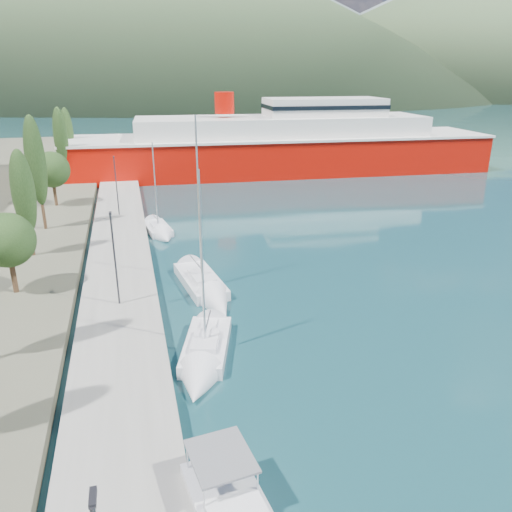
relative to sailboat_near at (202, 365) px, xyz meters
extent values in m
plane|color=#163F45|center=(4.81, 113.13, -0.31)|extent=(1400.00, 1400.00, 0.00)
cube|color=gray|center=(-4.19, 19.13, 0.09)|extent=(5.00, 88.00, 0.80)
cone|color=slate|center=(84.81, 673.13, 89.69)|extent=(760.00, 760.00, 180.00)
cone|color=slate|center=(424.81, 593.13, 69.69)|extent=(640.00, 640.00, 140.00)
cone|color=#425937|center=(44.81, 393.13, 57.19)|extent=(480.00, 480.00, 115.00)
cone|color=#425937|center=(264.81, 373.13, 44.69)|extent=(420.00, 420.00, 90.00)
cylinder|color=#47301E|center=(-11.07, 11.69, 1.54)|extent=(0.36, 0.36, 2.29)
sphere|color=#233C18|center=(-11.07, 11.69, 4.15)|extent=(3.67, 3.67, 3.67)
cylinder|color=#47301E|center=(-11.07, 19.28, 1.35)|extent=(0.30, 0.30, 1.92)
ellipsoid|color=#233C18|center=(-11.07, 19.28, 5.71)|extent=(1.80, 1.80, 6.80)
cylinder|color=#47301E|center=(-11.07, 26.92, 1.57)|extent=(0.30, 0.30, 2.35)
ellipsoid|color=#233C18|center=(-11.07, 26.92, 6.91)|extent=(1.80, 1.80, 8.34)
cylinder|color=#47301E|center=(-11.07, 36.10, 1.63)|extent=(0.36, 0.36, 2.48)
sphere|color=#233C18|center=(-11.07, 36.10, 4.46)|extent=(3.96, 3.96, 3.96)
cylinder|color=#47301E|center=(-11.07, 48.18, 1.49)|extent=(0.30, 0.30, 2.20)
ellipsoid|color=#233C18|center=(-11.07, 48.18, 6.50)|extent=(1.80, 1.80, 7.81)
cylinder|color=#47301E|center=(-11.07, 56.73, 1.42)|extent=(0.30, 0.30, 2.06)
ellipsoid|color=#233C18|center=(-11.07, 56.73, 6.12)|extent=(1.80, 1.80, 7.32)
cube|color=#2D2D33|center=(-4.19, -14.37, 6.49)|extent=(0.15, 0.50, 0.12)
cylinder|color=#2D2D33|center=(-4.19, 7.82, 3.49)|extent=(0.12, 0.12, 6.00)
cube|color=#2D2D33|center=(-4.19, 8.07, 6.49)|extent=(0.15, 0.50, 0.12)
cylinder|color=#2D2D33|center=(-4.19, 29.95, 3.49)|extent=(0.12, 0.12, 6.00)
cube|color=#2D2D33|center=(-4.19, 30.20, 6.49)|extent=(0.15, 0.50, 0.12)
cube|color=slate|center=(-0.62, -9.00, 2.02)|extent=(2.40, 2.74, 0.09)
cube|color=silver|center=(0.54, 1.86, -0.05)|extent=(3.89, 6.20, 0.92)
cube|color=silver|center=(0.44, 1.49, 0.56)|extent=(2.01, 2.61, 0.36)
cylinder|color=silver|center=(0.44, 1.49, 5.29)|extent=(0.12, 0.12, 9.75)
cone|color=silver|center=(-0.50, -1.69, -0.05)|extent=(3.02, 3.25, 2.36)
cube|color=silver|center=(1.59, 11.17, -0.04)|extent=(3.30, 6.98, 0.95)
cube|color=silver|center=(1.65, 10.72, 0.59)|extent=(1.80, 2.86, 0.37)
cylinder|color=silver|center=(1.65, 10.72, 6.22)|extent=(0.12, 0.12, 11.58)
cone|color=silver|center=(2.17, 6.91, -0.04)|extent=(2.82, 3.43, 2.42)
cube|color=silver|center=(-0.55, 25.48, -0.08)|extent=(2.82, 5.03, 0.82)
cube|color=silver|center=(-0.50, 25.16, 0.46)|extent=(1.54, 2.08, 0.32)
cylinder|color=silver|center=(-0.50, 25.16, 4.41)|extent=(0.12, 0.12, 8.16)
cone|color=silver|center=(-0.07, 22.47, -0.08)|extent=(2.41, 2.53, 2.08)
cube|color=#B80D03|center=(20.60, 52.42, 2.12)|extent=(64.60, 17.15, 6.17)
cube|color=silver|center=(20.60, 52.42, 5.20)|extent=(65.07, 17.57, 0.33)
cube|color=silver|center=(20.60, 52.42, 6.52)|extent=(44.69, 13.68, 3.31)
cube|color=silver|center=(27.20, 52.01, 9.50)|extent=(18.37, 9.29, 2.64)
cylinder|color=#B80D03|center=(11.80, 52.96, 10.27)|extent=(2.86, 2.86, 3.09)
camera|label=1|loc=(-2.91, -22.78, 14.67)|focal=35.00mm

